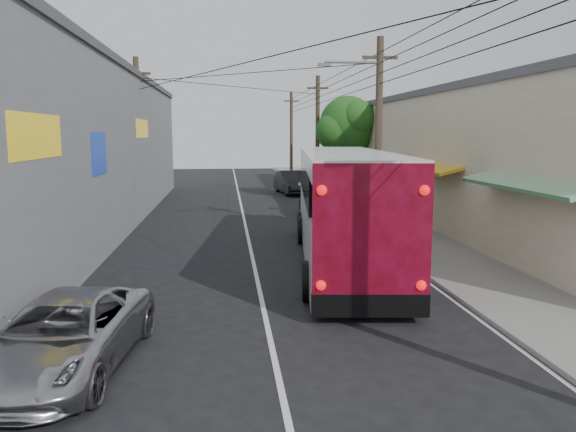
# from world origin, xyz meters

# --- Properties ---
(ground) EXTENTS (120.00, 120.00, 0.00)m
(ground) POSITION_xyz_m (0.00, 0.00, 0.00)
(ground) COLOR black
(ground) RESTS_ON ground
(sidewalk) EXTENTS (3.00, 80.00, 0.12)m
(sidewalk) POSITION_xyz_m (6.50, 20.00, 0.06)
(sidewalk) COLOR slate
(sidewalk) RESTS_ON ground
(building_right) EXTENTS (7.09, 40.00, 6.25)m
(building_right) POSITION_xyz_m (10.99, 22.00, 3.15)
(building_right) COLOR beige
(building_right) RESTS_ON ground
(building_left) EXTENTS (7.20, 36.00, 7.25)m
(building_left) POSITION_xyz_m (-8.50, 18.00, 3.65)
(building_left) COLOR gray
(building_left) RESTS_ON ground
(utility_poles) EXTENTS (11.80, 45.28, 8.00)m
(utility_poles) POSITION_xyz_m (3.13, 20.33, 4.13)
(utility_poles) COLOR #473828
(utility_poles) RESTS_ON ground
(street_tree) EXTENTS (4.40, 4.00, 6.60)m
(street_tree) POSITION_xyz_m (6.87, 26.02, 4.67)
(street_tree) COLOR #3F2B19
(street_tree) RESTS_ON ground
(coach_bus) EXTENTS (4.09, 12.99, 3.68)m
(coach_bus) POSITION_xyz_m (3.01, 9.11, 1.91)
(coach_bus) COLOR silver
(coach_bus) RESTS_ON ground
(jeepney) EXTENTS (2.81, 5.06, 1.34)m
(jeepney) POSITION_xyz_m (-3.80, 1.00, 0.67)
(jeepney) COLOR #B0AFB7
(jeepney) RESTS_ON ground
(parked_suv) EXTENTS (2.97, 6.09, 1.71)m
(parked_suv) POSITION_xyz_m (4.30, 18.00, 0.85)
(parked_suv) COLOR #9FA0A7
(parked_suv) RESTS_ON ground
(parked_car_mid) EXTENTS (1.73, 3.94, 1.32)m
(parked_car_mid) POSITION_xyz_m (4.60, 20.46, 0.66)
(parked_car_mid) COLOR #252429
(parked_car_mid) RESTS_ON ground
(parked_car_far) EXTENTS (2.33, 5.15, 1.64)m
(parked_car_far) POSITION_xyz_m (3.80, 30.47, 0.82)
(parked_car_far) COLOR black
(parked_car_far) RESTS_ON ground
(pedestrian_near) EXTENTS (0.62, 0.48, 1.52)m
(pedestrian_near) POSITION_xyz_m (5.40, 13.03, 0.88)
(pedestrian_near) COLOR #D06E8D
(pedestrian_near) RESTS_ON sidewalk
(pedestrian_far) EXTENTS (0.90, 0.85, 1.46)m
(pedestrian_far) POSITION_xyz_m (6.43, 14.11, 0.85)
(pedestrian_far) COLOR #8FA9D0
(pedestrian_far) RESTS_ON sidewalk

